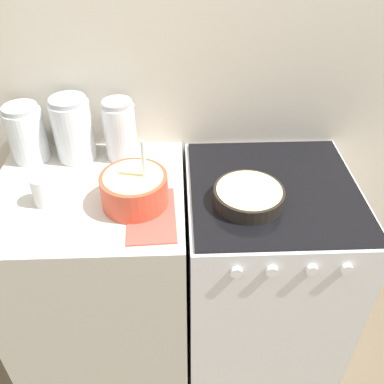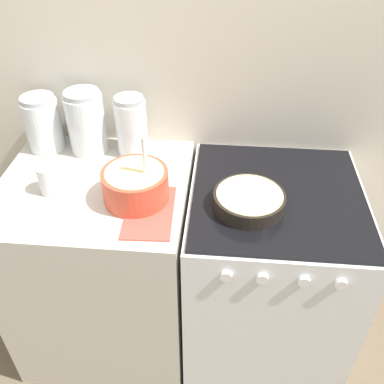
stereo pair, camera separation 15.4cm
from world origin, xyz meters
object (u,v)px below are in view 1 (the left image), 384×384
Objects in this scene: storage_jar_left at (27,137)px; tin_can at (43,190)px; storage_jar_right at (120,134)px; stove at (262,269)px; mixing_bowl at (134,188)px; baking_pan at (249,196)px; storage_jar_middle at (74,133)px.

storage_jar_left is 0.33m from tin_can.
storage_jar_left is at bearing 180.00° from storage_jar_right.
stove is 8.07× the size of tin_can.
mixing_bowl reaches higher than baking_pan.
baking_pan is 1.08× the size of storage_jar_left.
storage_jar_middle is (-0.79, 0.24, 0.58)m from stove.
baking_pan is 0.76m from storage_jar_middle.
storage_jar_right is at bearing 158.01° from stove.
storage_jar_right is at bearing -0.00° from storage_jar_left.
baking_pan is at bearing -34.06° from storage_jar_right.
tin_can is at bearing -101.90° from storage_jar_middle.
baking_pan is 0.74m from tin_can.
storage_jar_middle is at bearing 129.62° from mixing_bowl.
baking_pan is at bearing -1.38° from mixing_bowl.
storage_jar_middle reaches higher than mixing_bowl.
storage_jar_middle is (0.19, 0.00, 0.01)m from storage_jar_left.
tin_can is at bearing 178.05° from baking_pan.
storage_jar_right reaches higher than baking_pan.
storage_jar_middle is at bearing 180.00° from storage_jar_right.
mixing_bowl is (-0.53, -0.08, 0.54)m from stove.
storage_jar_left reaches higher than baking_pan.
storage_jar_left is 0.89× the size of storage_jar_middle.
storage_jar_middle is at bearing 162.92° from stove.
storage_jar_right is at bearing 50.20° from tin_can.
storage_jar_middle is 2.34× the size of tin_can.
mixing_bowl is 0.42m from storage_jar_middle.
stove is 1.01m from tin_can.
storage_jar_right reaches higher than tin_can.
mixing_bowl is 0.98× the size of storage_jar_middle.
stove is 3.59× the size of baking_pan.
stove is at bearing -17.08° from storage_jar_middle.
storage_jar_right is (0.38, -0.00, 0.01)m from storage_jar_left.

